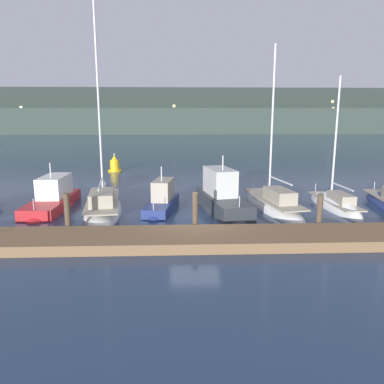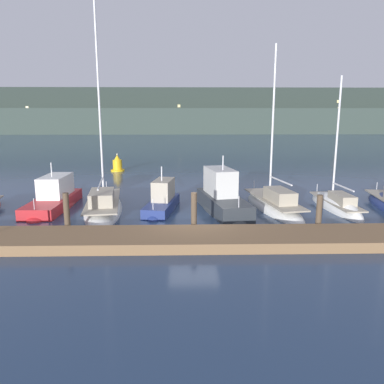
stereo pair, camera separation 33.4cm
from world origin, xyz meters
name	(u,v)px [view 1 (the left image)]	position (x,y,z in m)	size (l,w,h in m)	color
ground_plane	(195,229)	(0.00, 0.00, 0.00)	(400.00, 400.00, 0.00)	navy
dock	(197,239)	(0.00, -2.19, 0.23)	(31.63, 2.80, 0.45)	brown
mooring_pile_1	(67,214)	(-6.05, -0.54, 0.98)	(0.28, 0.28, 1.96)	#4C3D2D
mooring_pile_2	(195,212)	(0.00, -0.54, 0.97)	(0.28, 0.28, 1.95)	#4C3D2D
mooring_pile_3	(319,213)	(6.05, -0.54, 0.90)	(0.28, 0.28, 1.80)	#4C3D2D
motorboat_berth_2	(53,203)	(-8.39, 4.49, 0.33)	(2.11, 6.65, 3.31)	red
sailboat_berth_3	(103,208)	(-5.23, 3.73, 0.16)	(3.27, 8.17, 12.68)	white
motorboat_berth_4	(162,205)	(-1.77, 3.80, 0.28)	(2.27, 5.23, 3.16)	navy
motorboat_berth_5	(222,202)	(1.79, 3.51, 0.51)	(3.17, 6.64, 3.76)	#2D3338
sailboat_berth_6	(273,207)	(4.90, 3.74, 0.15)	(2.98, 7.65, 10.17)	white
sailboat_berth_7	(335,207)	(8.71, 3.84, 0.09)	(1.68, 6.42, 8.58)	white
channel_buoy	(115,165)	(-7.07, 19.52, 0.64)	(1.36, 1.36, 1.76)	gold
hillside_backdrop	(187,112)	(2.32, 102.60, 6.21)	(240.00, 23.00, 13.46)	#28332D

